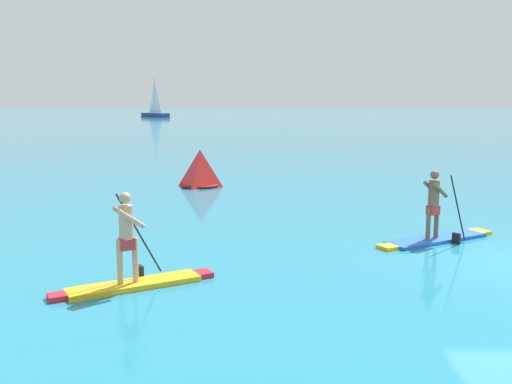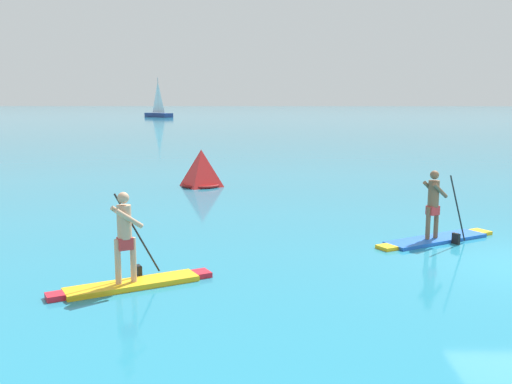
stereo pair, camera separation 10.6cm
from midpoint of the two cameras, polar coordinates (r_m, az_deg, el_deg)
name	(u,v)px [view 2 (the right image)]	position (r m, az deg, el deg)	size (l,w,h in m)	color
paddleboarder_near_left	(130,264)	(10.94, -12.00, -6.98)	(2.83, 1.84, 1.83)	yellow
paddleboarder_mid_center	(436,226)	(14.74, 17.52, -3.23)	(3.25, 2.19, 1.80)	blue
race_marker_buoy	(201,170)	(22.81, -5.27, 2.20)	(1.57, 1.57, 1.45)	red
sailboat_left_horizon	(159,112)	(105.06, -9.56, 7.74)	(5.79, 5.80, 6.90)	navy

